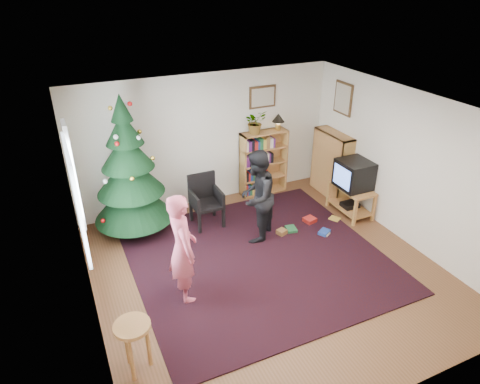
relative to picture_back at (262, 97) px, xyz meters
name	(u,v)px	position (x,y,z in m)	size (l,w,h in m)	color
floor	(267,270)	(-1.15, -2.48, -1.95)	(5.00, 5.00, 0.00)	brown
ceiling	(272,111)	(-1.15, -2.48, 0.55)	(5.00, 5.00, 0.00)	white
wall_back	(206,140)	(-1.15, 0.02, -0.70)	(5.00, 0.02, 2.50)	silver
wall_front	(396,314)	(-1.15, -4.97, -0.70)	(5.00, 0.02, 2.50)	silver
wall_left	(83,240)	(-3.65, -2.48, -0.70)	(0.02, 5.00, 2.50)	silver
wall_right	(406,167)	(1.35, -2.48, -0.70)	(0.02, 5.00, 2.50)	silver
rug	(258,258)	(-1.15, -2.17, -1.94)	(3.80, 3.60, 0.02)	black
window_pane	(76,199)	(-3.62, -1.88, -0.45)	(0.04, 1.20, 1.40)	silver
curtain	(74,177)	(-3.58, -1.18, -0.45)	(0.06, 0.35, 1.60)	silver
picture_back	(262,97)	(0.00, 0.00, 0.00)	(0.55, 0.03, 0.42)	#4C3319
picture_right	(343,98)	(1.33, -0.73, 0.00)	(0.03, 0.50, 0.60)	#4C3319
christmas_tree	(130,178)	(-2.72, -0.51, -0.94)	(1.34, 1.34, 2.43)	#3F2816
bookshelf_back	(263,162)	(-0.01, -0.14, -1.29)	(0.95, 0.30, 1.30)	#AD803D
bookshelf_right	(332,163)	(1.19, -0.76, -1.29)	(0.30, 0.95, 1.30)	#AD803D
tv_stand	(351,198)	(1.07, -1.60, -1.63)	(0.48, 0.86, 0.55)	#AD803D
crt_tv	(354,174)	(1.07, -1.60, -1.14)	(0.54, 0.59, 0.51)	black
armchair	(205,198)	(-1.51, -0.77, -1.45)	(0.51, 0.51, 0.93)	black
stool	(133,335)	(-3.35, -3.48, -1.42)	(0.41, 0.41, 0.68)	#AD803D
person_standing	(182,248)	(-2.46, -2.51, -1.15)	(0.58, 0.38, 1.60)	#C34E64
person_by_chair	(256,197)	(-0.91, -1.61, -1.16)	(0.77, 0.60, 1.59)	black
potted_plant	(255,122)	(-0.21, -0.14, -0.43)	(0.40, 0.35, 0.45)	gray
table_lamp	(278,119)	(0.29, -0.14, -0.43)	(0.25, 0.25, 0.33)	#A57F33
floor_clutter	(311,228)	(0.10, -1.79, -1.91)	(1.33, 0.67, 0.08)	#A51E19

